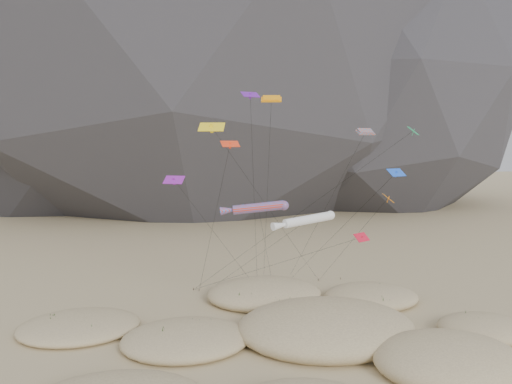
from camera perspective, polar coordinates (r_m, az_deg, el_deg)
The scene contains 9 objects.
ground at distance 46.45m, azimuth 6.36°, elevation -18.56°, with size 500.00×500.00×0.00m, color #CCB789.
dunes at distance 49.27m, azimuth 4.08°, elevation -16.16°, with size 50.52×38.26×4.13m.
dune_grass at distance 49.11m, azimuth 4.35°, elevation -16.08°, with size 44.43×27.29×1.62m.
kite_stakes at distance 67.94m, azimuth 1.80°, elevation -10.49°, with size 20.67×3.73×0.30m.
rainbow_tube_kite at distance 52.93m, azimuth 0.01°, elevation -1.83°, with size 9.31×15.82×12.96m.
white_tube_kite at distance 50.54m, azimuth 5.69°, elevation -3.23°, with size 10.19×19.43×12.00m.
orange_parafoil at distance 56.66m, azimuth 1.76°, elevation 10.22°, with size 3.32×13.30×24.34m.
multi_parafoil at distance 57.40m, azimuth 12.23°, elevation 6.42°, with size 5.06×16.52×20.67m.
delta_kites at distance 52.41m, azimuth 5.41°, elevation 3.22°, with size 29.33×20.32×24.46m.
Camera 1 is at (-13.76, -40.09, 19.00)m, focal length 35.00 mm.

